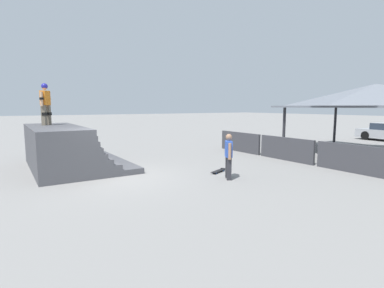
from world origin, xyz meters
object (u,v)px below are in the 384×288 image
at_px(bystander_walking, 229,154).
at_px(skater_on_deck, 45,101).
at_px(skateboard_on_ground, 219,171).
at_px(skateboard_on_deck, 45,123).

bearing_deg(bystander_walking, skater_on_deck, 70.15).
bearing_deg(skater_on_deck, bystander_walking, 73.75).
relative_size(skater_on_deck, skateboard_on_ground, 1.97).
height_order(skater_on_deck, skateboard_on_deck, skater_on_deck).
xyz_separation_m(skateboard_on_deck, bystander_walking, (6.51, 4.83, -0.89)).
distance_m(skateboard_on_deck, bystander_walking, 8.16).
height_order(skater_on_deck, skateboard_on_ground, skater_on_deck).
relative_size(skateboard_on_deck, bystander_walking, 0.54).
bearing_deg(skateboard_on_deck, bystander_walking, 42.90).
bearing_deg(skateboard_on_ground, skater_on_deck, 112.90).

